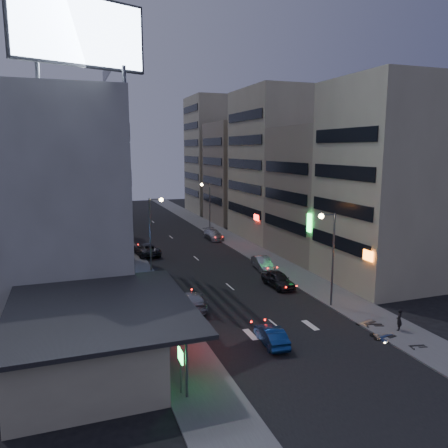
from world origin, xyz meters
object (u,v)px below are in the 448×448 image
parked_car_right_far (213,235)px  person (399,320)px  parked_car_left (146,249)px  scooter_silver_b (371,313)px  scooter_black_b (382,316)px  parked_car_right_mid (263,263)px  scooter_blue (391,326)px  road_car_silver (193,300)px  scooter_silver_a (392,325)px  road_car_blue (271,336)px  parked_car_right_near (278,279)px  scooter_black_a (424,337)px

parked_car_right_far → person: person is taller
parked_car_right_far → person: 36.45m
person → parked_car_right_far: bearing=-128.3°
parked_car_left → scooter_silver_b: bearing=108.8°
scooter_black_b → scooter_silver_b: bearing=35.3°
parked_car_right_mid → scooter_black_b: (2.05, -17.40, -0.01)m
scooter_blue → parked_car_left: bearing=11.0°
parked_car_right_mid → scooter_silver_b: size_ratio=2.28×
road_car_silver → scooter_blue: road_car_silver is taller
scooter_silver_b → person: bearing=-175.2°
road_car_silver → scooter_black_b: bearing=153.4°
parked_car_right_far → scooter_silver_a: parked_car_right_far is taller
road_car_silver → scooter_silver_a: (12.16, -10.10, 0.05)m
road_car_silver → scooter_silver_b: (12.41, -7.43, 0.01)m
parked_car_right_far → scooter_silver_b: bearing=-88.4°
road_car_blue → person: bearing=178.0°
parked_car_right_mid → road_car_silver: 13.93m
person → scooter_silver_b: (-0.64, 2.33, -0.23)m
parked_car_right_near → road_car_blue: size_ratio=1.16×
scooter_silver_a → scooter_black_b: (0.50, 1.74, -0.03)m
scooter_black_b → scooter_blue: bearing=-179.9°
road_car_silver → scooter_black_b: 15.17m
parked_car_right_near → scooter_silver_a: (2.74, -12.89, -0.02)m
person → parked_car_right_mid: bearing=-124.7°
parked_car_right_near → scooter_silver_a: parked_car_right_near is taller
scooter_black_b → parked_car_right_far: bearing=23.7°
parked_car_left → scooter_blue: bearing=106.2°
scooter_silver_a → scooter_silver_b: (0.25, 2.66, -0.04)m
parked_car_right_far → scooter_black_b: size_ratio=2.58×
scooter_silver_a → scooter_black_b: scooter_silver_a is taller
parked_car_right_mid → parked_car_right_near: bearing=-93.9°
parked_car_right_mid → road_car_blue: 19.03m
person → scooter_black_b: size_ratio=0.84×
parked_car_right_far → scooter_black_a: size_ratio=2.94×
person → scooter_silver_a: size_ratio=0.80×
parked_car_left → parked_car_right_far: 12.91m
parked_car_left → scooter_black_a: size_ratio=3.33×
parked_car_right_near → road_car_blue: parked_car_right_near is taller
scooter_black_a → scooter_silver_b: 4.90m
road_car_silver → person: 16.29m
scooter_blue → scooter_silver_b: (0.39, 2.65, -0.02)m
road_car_blue → person: (9.81, -1.25, 0.29)m
parked_car_left → person: person is taller
scooter_black_b → person: bearing=-144.1°
person → scooter_black_b: bearing=-116.6°
parked_car_right_mid → road_car_blue: size_ratio=1.12×
parked_car_right_far → person: (2.44, -36.36, 0.21)m
scooter_silver_a → scooter_silver_b: size_ratio=1.07×
scooter_blue → scooter_silver_b: scooter_blue is taller
parked_car_right_near → person: bearing=-76.1°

